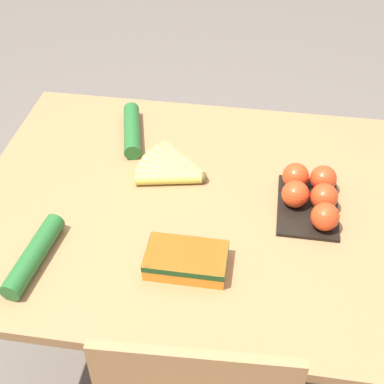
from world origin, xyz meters
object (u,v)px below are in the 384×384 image
object	(u,v)px
cucumber_near	(34,255)
cucumber_far	(132,130)
banana_bunch	(174,169)
tomato_pack	(312,194)
carrot_bag	(186,259)

from	to	relation	value
cucumber_near	cucumber_far	world-z (taller)	same
banana_bunch	tomato_pack	bearing A→B (deg)	168.94
cucumber_far	banana_bunch	bearing A→B (deg)	135.46
carrot_bag	cucumber_near	world-z (taller)	cucumber_near
carrot_bag	cucumber_far	xyz separation A→B (m)	(0.25, -0.50, -0.00)
banana_bunch	tomato_pack	size ratio (longest dim) A/B	0.86
banana_bunch	cucumber_far	distance (m)	0.23
tomato_pack	cucumber_far	bearing A→B (deg)	-23.20
tomato_pack	carrot_bag	xyz separation A→B (m)	(0.30, 0.27, -0.01)
cucumber_near	tomato_pack	bearing A→B (deg)	-155.21
banana_bunch	carrot_bag	distance (m)	0.35
banana_bunch	cucumber_near	bearing A→B (deg)	54.27
tomato_pack	carrot_bag	size ratio (longest dim) A/B	1.21
carrot_bag	cucumber_near	size ratio (longest dim) A/B	0.79
tomato_pack	cucumber_near	size ratio (longest dim) A/B	0.96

